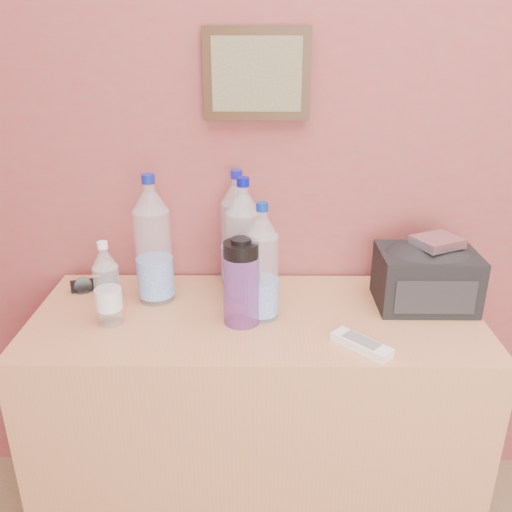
# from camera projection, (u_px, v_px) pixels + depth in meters

# --- Properties ---
(picture_frame) EXTENTS (0.30, 0.03, 0.25)m
(picture_frame) POSITION_uv_depth(u_px,v_px,m) (257.00, 74.00, 1.51)
(picture_frame) COLOR #382311
(picture_frame) RESTS_ON room_shell
(dresser) EXTENTS (1.25, 0.52, 0.78)m
(dresser) POSITION_uv_depth(u_px,v_px,m) (256.00, 426.00, 1.66)
(dresser) COLOR tan
(dresser) RESTS_ON ground
(pet_large_a) EXTENTS (0.10, 0.10, 0.38)m
(pet_large_a) POSITION_uv_depth(u_px,v_px,m) (153.00, 247.00, 1.54)
(pet_large_a) COLOR silver
(pet_large_a) RESTS_ON dresser
(pet_large_b) EXTENTS (0.10, 0.10, 0.36)m
(pet_large_b) POSITION_uv_depth(u_px,v_px,m) (244.00, 247.00, 1.55)
(pet_large_b) COLOR silver
(pet_large_b) RESTS_ON dresser
(pet_large_c) EXTENTS (0.10, 0.10, 0.36)m
(pet_large_c) POSITION_uv_depth(u_px,v_px,m) (237.00, 235.00, 1.64)
(pet_large_c) COLOR white
(pet_large_c) RESTS_ON dresser
(pet_large_d) EXTENTS (0.09, 0.09, 0.33)m
(pet_large_d) POSITION_uv_depth(u_px,v_px,m) (262.00, 269.00, 1.45)
(pet_large_d) COLOR #ACD2DF
(pet_large_d) RESTS_ON dresser
(pet_small) EXTENTS (0.07, 0.07, 0.23)m
(pet_small) POSITION_uv_depth(u_px,v_px,m) (107.00, 288.00, 1.43)
(pet_small) COLOR #C7E7FB
(pet_small) RESTS_ON dresser
(nalgene_bottle) EXTENTS (0.10, 0.10, 0.24)m
(nalgene_bottle) POSITION_uv_depth(u_px,v_px,m) (242.00, 282.00, 1.43)
(nalgene_bottle) COLOR purple
(nalgene_bottle) RESTS_ON dresser
(sunglasses) EXTENTS (0.15, 0.09, 0.04)m
(sunglasses) POSITION_uv_depth(u_px,v_px,m) (95.00, 284.00, 1.65)
(sunglasses) COLOR black
(sunglasses) RESTS_ON dresser
(ac_remote) EXTENTS (0.15, 0.15, 0.02)m
(ac_remote) POSITION_uv_depth(u_px,v_px,m) (361.00, 345.00, 1.35)
(ac_remote) COLOR silver
(ac_remote) RESTS_ON dresser
(toiletry_bag) EXTENTS (0.27, 0.20, 0.18)m
(toiletry_bag) POSITION_uv_depth(u_px,v_px,m) (426.00, 275.00, 1.54)
(toiletry_bag) COLOR black
(toiletry_bag) RESTS_ON dresser
(foil_packet) EXTENTS (0.15, 0.14, 0.02)m
(foil_packet) POSITION_uv_depth(u_px,v_px,m) (437.00, 242.00, 1.49)
(foil_packet) COLOR silver
(foil_packet) RESTS_ON toiletry_bag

